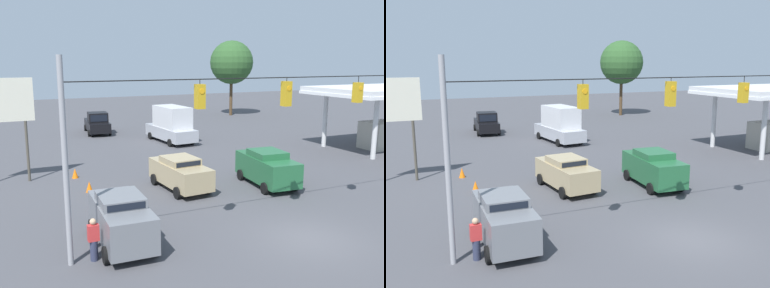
# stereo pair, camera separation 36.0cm
# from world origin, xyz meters

# --- Properties ---
(ground_plane) EXTENTS (140.00, 140.00, 0.00)m
(ground_plane) POSITION_xyz_m (0.00, 0.00, 0.00)
(ground_plane) COLOR #47474C
(overhead_signal_span) EXTENTS (18.27, 0.38, 7.24)m
(overhead_signal_span) POSITION_xyz_m (0.01, -1.85, 4.43)
(overhead_signal_span) COLOR #939399
(overhead_signal_span) RESTS_ON ground_plane
(sedan_grey_parked_shoulder) EXTENTS (2.15, 4.45, 2.02)m
(sedan_grey_parked_shoulder) POSITION_xyz_m (6.94, -2.75, 1.05)
(sedan_grey_parked_shoulder) COLOR slate
(sedan_grey_parked_shoulder) RESTS_ON ground_plane
(sedan_tan_withflow_mid) EXTENTS (2.27, 4.61, 1.83)m
(sedan_tan_withflow_mid) POSITION_xyz_m (1.95, -8.44, 0.96)
(sedan_tan_withflow_mid) COLOR tan
(sedan_tan_withflow_mid) RESTS_ON ground_plane
(pickup_truck_black_withflow_deep) EXTENTS (2.59, 5.50, 2.12)m
(pickup_truck_black_withflow_deep) POSITION_xyz_m (1.83, -28.95, 0.98)
(pickup_truck_black_withflow_deep) COLOR black
(pickup_truck_black_withflow_deep) RESTS_ON ground_plane
(sedan_green_crossing_near) EXTENTS (2.42, 4.70, 2.03)m
(sedan_green_crossing_near) POSITION_xyz_m (-2.85, -7.02, 1.06)
(sedan_green_crossing_near) COLOR #236038
(sedan_green_crossing_near) RESTS_ON ground_plane
(box_truck_silver_oncoming_deep) EXTENTS (2.74, 6.23, 3.15)m
(box_truck_silver_oncoming_deep) POSITION_xyz_m (-3.02, -21.64, 1.54)
(box_truck_silver_oncoming_deep) COLOR #A8AAB2
(box_truck_silver_oncoming_deep) RESTS_ON ground_plane
(traffic_cone_nearest) EXTENTS (0.38, 0.38, 0.60)m
(traffic_cone_nearest) POSITION_xyz_m (6.74, -4.19, 0.30)
(traffic_cone_nearest) COLOR orange
(traffic_cone_nearest) RESTS_ON ground_plane
(traffic_cone_second) EXTENTS (0.38, 0.38, 0.60)m
(traffic_cone_second) POSITION_xyz_m (6.71, -7.26, 0.30)
(traffic_cone_second) COLOR orange
(traffic_cone_second) RESTS_ON ground_plane
(traffic_cone_third) EXTENTS (0.38, 0.38, 0.60)m
(traffic_cone_third) POSITION_xyz_m (6.65, -10.04, 0.30)
(traffic_cone_third) COLOR orange
(traffic_cone_third) RESTS_ON ground_plane
(traffic_cone_fourth) EXTENTS (0.38, 0.38, 0.60)m
(traffic_cone_fourth) POSITION_xyz_m (6.83, -13.26, 0.30)
(traffic_cone_fourth) COLOR orange
(traffic_cone_fourth) RESTS_ON ground_plane
(roadside_billboard) EXTENTS (3.58, 0.16, 6.09)m
(roadside_billboard) POSITION_xyz_m (10.65, -13.77, 4.40)
(roadside_billboard) COLOR #4C473D
(roadside_billboard) RESTS_ON ground_plane
(pedestrian) EXTENTS (0.40, 0.28, 1.58)m
(pedestrian) POSITION_xyz_m (8.21, -1.82, 0.78)
(pedestrian) COLOR #2D334C
(pedestrian) RESTS_ON ground_plane
(tree_horizon_left) EXTENTS (5.52, 5.52, 9.56)m
(tree_horizon_left) POSITION_xyz_m (-17.24, -35.68, 6.78)
(tree_horizon_left) COLOR #4C3823
(tree_horizon_left) RESTS_ON ground_plane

